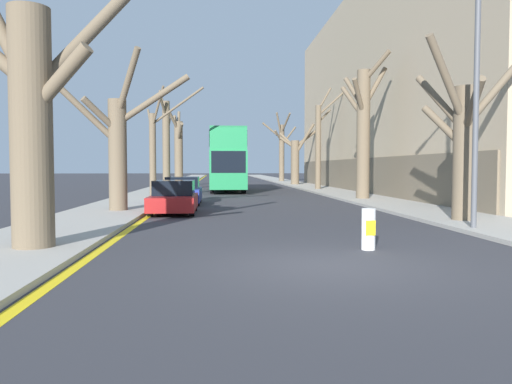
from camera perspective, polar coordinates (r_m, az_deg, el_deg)
ground_plane at (r=9.62m, az=7.95°, el=-8.34°), size 300.00×300.00×0.00m
sidewalk_left at (r=59.41m, az=-8.73°, el=1.06°), size 3.32×120.00×0.12m
sidewalk_right at (r=59.86m, az=3.81°, el=1.09°), size 3.32×120.00×0.12m
building_facade_right at (r=40.99m, az=17.74°, el=10.87°), size 10.08×41.32×15.41m
kerb_line_stripe at (r=59.30m, az=-6.96°, el=1.01°), size 0.24×120.00×0.01m
street_tree_left_0 at (r=12.00m, az=-24.23°, el=8.05°), size 4.70×2.19×6.24m
street_tree_left_1 at (r=21.02m, az=-15.47°, el=5.33°), size 5.26×1.90×6.46m
street_tree_left_2 at (r=30.80m, az=-11.52°, el=5.02°), size 3.85×4.37×6.66m
street_tree_left_3 at (r=40.40m, az=-10.25°, el=5.62°), size 1.14×3.68×8.28m
street_tree_left_4 at (r=50.11m, az=-8.87°, el=4.86°), size 1.90×3.67×7.92m
street_tree_right_0 at (r=17.93m, az=22.67°, el=5.58°), size 4.46×3.74×6.06m
street_tree_right_1 at (r=28.81m, az=12.15°, el=7.14°), size 2.52×2.46×8.19m
street_tree_right_2 at (r=41.06m, az=7.23°, el=5.59°), size 2.56×1.52×8.46m
street_tree_right_3 at (r=51.99m, az=4.59°, el=3.95°), size 4.47×2.34×6.39m
street_tree_right_4 at (r=64.03m, az=2.94°, el=4.97°), size 4.44×2.96×8.76m
double_decker_bus at (r=38.70m, az=-3.33°, el=3.97°), size 2.61×10.34×4.67m
parked_car_0 at (r=20.40m, az=-9.36°, el=-0.66°), size 1.79×3.93×1.33m
parked_car_1 at (r=25.37m, az=-8.39°, el=0.08°), size 1.82×4.01×1.38m
lamp_post at (r=15.82m, az=23.56°, el=11.39°), size 1.40×0.20×7.64m
traffic_bollard at (r=11.55m, az=12.73°, el=-4.16°), size 0.31×0.32×0.93m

